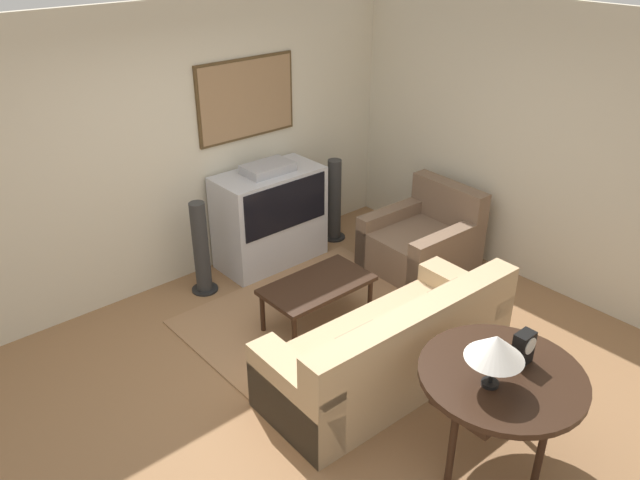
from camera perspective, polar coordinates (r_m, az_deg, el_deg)
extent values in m
plane|color=#8E6642|center=(5.21, 0.00, -12.14)|extent=(12.00, 12.00, 0.00)
cube|color=beige|center=(6.12, -13.31, 7.96)|extent=(12.00, 0.06, 2.70)
cube|color=#4C381E|center=(6.38, -6.75, 12.71)|extent=(1.13, 0.03, 0.80)
cube|color=#93704C|center=(6.37, -6.65, 12.68)|extent=(1.08, 0.01, 0.75)
cube|color=beige|center=(6.38, 18.35, 8.11)|extent=(0.06, 12.00, 2.70)
cube|color=#99704C|center=(5.83, -0.25, -7.18)|extent=(2.23, 1.77, 0.01)
cube|color=#B7B7BC|center=(6.68, -4.52, -0.12)|extent=(1.12, 0.57, 0.46)
cube|color=#B7B7BC|center=(6.46, -4.69, 3.88)|extent=(1.12, 0.57, 0.56)
cube|color=black|center=(6.25, -3.10, 3.08)|extent=(1.01, 0.01, 0.49)
cube|color=#9E9EA3|center=(6.34, -4.80, 6.58)|extent=(0.50, 0.31, 0.09)
cube|color=tan|center=(5.09, 6.05, -10.50)|extent=(2.10, 0.91, 0.41)
cube|color=tan|center=(4.67, 9.00, -8.27)|extent=(2.08, 0.28, 0.41)
cube|color=tan|center=(5.62, 12.80, -6.00)|extent=(0.27, 0.85, 0.57)
cube|color=tan|center=(4.57, -2.38, -14.25)|extent=(0.27, 0.85, 0.57)
cube|color=#877154|center=(5.06, 11.48, -5.90)|extent=(0.36, 0.13, 0.34)
cube|color=#877154|center=(4.49, 3.61, -10.18)|extent=(0.36, 0.13, 0.34)
cube|color=brown|center=(6.64, 9.05, -0.79)|extent=(1.03, 0.95, 0.42)
cube|color=brown|center=(6.74, 11.70, 3.43)|extent=(0.21, 0.92, 0.43)
cube|color=brown|center=(6.83, 6.81, 0.89)|extent=(1.00, 0.20, 0.56)
cube|color=brown|center=(6.40, 11.54, -1.48)|extent=(1.00, 0.20, 0.56)
cube|color=black|center=(5.55, -0.24, -4.13)|extent=(0.99, 0.55, 0.04)
cylinder|color=black|center=(5.29, -2.34, -8.76)|extent=(0.04, 0.04, 0.39)
cylinder|color=black|center=(5.79, 4.59, -5.30)|extent=(0.04, 0.04, 0.39)
cylinder|color=black|center=(5.59, -5.25, -6.66)|extent=(0.04, 0.04, 0.39)
cylinder|color=black|center=(6.06, 1.58, -3.56)|extent=(0.04, 0.04, 0.39)
cylinder|color=black|center=(4.23, 16.31, -11.83)|extent=(1.07, 1.07, 0.04)
cube|color=black|center=(4.27, 16.20, -12.47)|extent=(0.91, 0.43, 0.08)
cylinder|color=black|center=(4.26, 12.02, -17.68)|extent=(0.05, 0.05, 0.70)
cylinder|color=black|center=(4.74, 17.78, -12.97)|extent=(0.05, 0.05, 0.70)
cylinder|color=black|center=(4.36, 19.56, -17.62)|extent=(0.05, 0.05, 0.70)
cylinder|color=black|center=(4.10, 15.27, -12.52)|extent=(0.11, 0.11, 0.02)
cylinder|color=black|center=(3.99, 15.57, -10.65)|extent=(0.02, 0.02, 0.31)
cone|color=silver|center=(3.93, 15.77, -9.40)|extent=(0.36, 0.36, 0.16)
cube|color=black|center=(4.27, 18.08, -9.36)|extent=(0.14, 0.09, 0.23)
cylinder|color=white|center=(4.23, 18.71, -9.18)|extent=(0.12, 0.01, 0.12)
cylinder|color=black|center=(6.35, -10.46, -4.43)|extent=(0.26, 0.26, 0.02)
cylinder|color=#2D2D2D|center=(6.12, -10.83, -0.73)|extent=(0.15, 0.15, 0.95)
cylinder|color=black|center=(7.24, 1.27, 0.30)|extent=(0.26, 0.26, 0.02)
cylinder|color=#2D2D2D|center=(7.03, 1.31, 3.68)|extent=(0.15, 0.15, 0.95)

